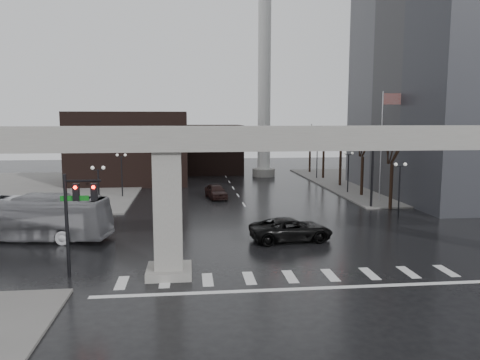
{
  "coord_description": "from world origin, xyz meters",
  "views": [
    {
      "loc": [
        -5.76,
        -26.73,
        9.15
      ],
      "look_at": [
        -1.94,
        8.13,
        4.5
      ],
      "focal_mm": 35.0,
      "sensor_mm": 36.0,
      "label": 1
    }
  ],
  "objects_px": {
    "signal_mast_arm": "(337,151)",
    "city_bus": "(27,218)",
    "pickup_truck": "(291,229)",
    "far_car": "(216,191)"
  },
  "relations": [
    {
      "from": "signal_mast_arm",
      "to": "city_bus",
      "type": "distance_m",
      "value": 28.83
    },
    {
      "from": "pickup_truck",
      "to": "far_car",
      "type": "bearing_deg",
      "value": 6.99
    },
    {
      "from": "pickup_truck",
      "to": "city_bus",
      "type": "distance_m",
      "value": 19.88
    },
    {
      "from": "pickup_truck",
      "to": "city_bus",
      "type": "height_order",
      "value": "city_bus"
    },
    {
      "from": "pickup_truck",
      "to": "far_car",
      "type": "relative_size",
      "value": 1.29
    },
    {
      "from": "signal_mast_arm",
      "to": "pickup_truck",
      "type": "height_order",
      "value": "signal_mast_arm"
    },
    {
      "from": "pickup_truck",
      "to": "city_bus",
      "type": "relative_size",
      "value": 0.5
    },
    {
      "from": "signal_mast_arm",
      "to": "city_bus",
      "type": "xyz_separation_m",
      "value": [
        -26.91,
        -9.5,
        -4.1
      ]
    },
    {
      "from": "signal_mast_arm",
      "to": "city_bus",
      "type": "relative_size",
      "value": 0.98
    },
    {
      "from": "signal_mast_arm",
      "to": "far_car",
      "type": "relative_size",
      "value": 2.51
    }
  ]
}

